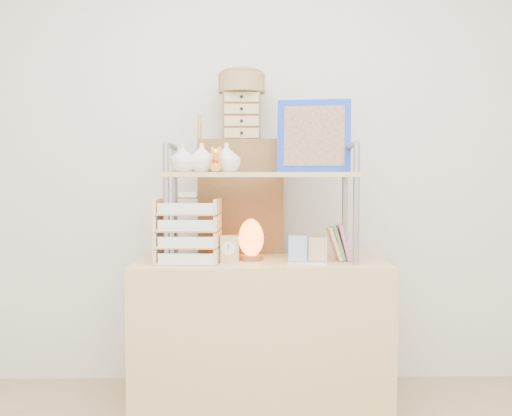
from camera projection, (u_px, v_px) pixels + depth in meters
The scene contains 10 objects.
room_shell at pixel (267, 12), 1.88m from camera, with size 3.42×3.41×2.61m.
desk at pixel (261, 337), 2.76m from camera, with size 1.20×0.50×0.75m, color tan.
cabinet at pixel (242, 264), 3.11m from camera, with size 0.45×0.24×1.35m, color brown.
hutch at pixel (250, 169), 2.73m from camera, with size 0.90×0.34×0.78m.
letter_tray at pixel (188, 234), 2.66m from camera, with size 0.28×0.27×0.33m.
salt_lamp at pixel (251, 239), 2.74m from camera, with size 0.13×0.12×0.20m.
desk_clock at pixel (228, 249), 2.67m from camera, with size 0.10×0.06×0.13m.
postcard_stand at pixel (307, 256), 2.63m from camera, with size 0.19×0.08×0.13m.
drawer_chest at pixel (242, 116), 3.05m from camera, with size 0.20×0.16×0.25m.
woven_basket at pixel (242, 84), 3.04m from camera, with size 0.25×0.25×0.10m, color #885F3D.
Camera 1 is at (-0.06, -1.52, 1.14)m, focal length 40.00 mm.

